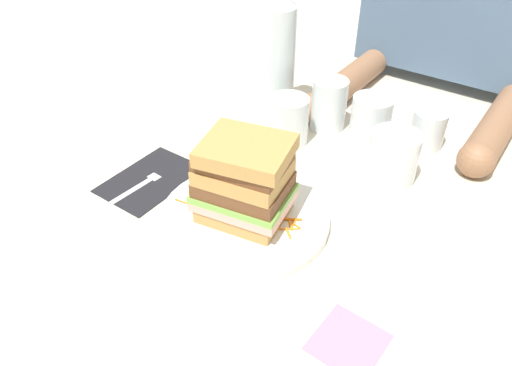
% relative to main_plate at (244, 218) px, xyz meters
% --- Properties ---
extents(ground_plane, '(3.00, 3.00, 0.00)m').
position_rel_main_plate_xyz_m(ground_plane, '(-0.01, 0.02, -0.01)').
color(ground_plane, beige).
extents(main_plate, '(0.26, 0.26, 0.01)m').
position_rel_main_plate_xyz_m(main_plate, '(0.00, 0.00, 0.00)').
color(main_plate, white).
rests_on(main_plate, ground_plane).
extents(sandwich, '(0.15, 0.12, 0.13)m').
position_rel_main_plate_xyz_m(sandwich, '(0.00, -0.00, 0.07)').
color(sandwich, tan).
rests_on(sandwich, main_plate).
extents(carrot_shred_0, '(0.01, 0.03, 0.00)m').
position_rel_main_plate_xyz_m(carrot_shred_0, '(-0.07, -0.01, 0.01)').
color(carrot_shred_0, orange).
rests_on(carrot_shred_0, main_plate).
extents(carrot_shred_1, '(0.02, 0.03, 0.00)m').
position_rel_main_plate_xyz_m(carrot_shred_1, '(-0.09, -0.02, 0.01)').
color(carrot_shred_1, orange).
rests_on(carrot_shred_1, main_plate).
extents(carrot_shred_2, '(0.01, 0.02, 0.00)m').
position_rel_main_plate_xyz_m(carrot_shred_2, '(-0.06, -0.01, 0.01)').
color(carrot_shred_2, orange).
rests_on(carrot_shred_2, main_plate).
extents(carrot_shred_3, '(0.02, 0.00, 0.00)m').
position_rel_main_plate_xyz_m(carrot_shred_3, '(-0.06, -0.01, 0.01)').
color(carrot_shred_3, orange).
rests_on(carrot_shred_3, main_plate).
extents(carrot_shred_4, '(0.01, 0.02, 0.00)m').
position_rel_main_plate_xyz_m(carrot_shred_4, '(-0.07, -0.02, 0.01)').
color(carrot_shred_4, orange).
rests_on(carrot_shred_4, main_plate).
extents(carrot_shred_5, '(0.01, 0.03, 0.00)m').
position_rel_main_plate_xyz_m(carrot_shred_5, '(-0.06, -0.03, 0.01)').
color(carrot_shred_5, orange).
rests_on(carrot_shred_5, main_plate).
extents(carrot_shred_6, '(0.03, 0.01, 0.00)m').
position_rel_main_plate_xyz_m(carrot_shred_6, '(-0.09, -0.03, 0.01)').
color(carrot_shred_6, orange).
rests_on(carrot_shred_6, main_plate).
extents(carrot_shred_7, '(0.01, 0.03, 0.00)m').
position_rel_main_plate_xyz_m(carrot_shred_7, '(-0.07, -0.01, 0.01)').
color(carrot_shred_7, orange).
rests_on(carrot_shred_7, main_plate).
extents(carrot_shred_8, '(0.02, 0.01, 0.00)m').
position_rel_main_plate_xyz_m(carrot_shred_8, '(-0.09, -0.01, 0.01)').
color(carrot_shred_8, orange).
rests_on(carrot_shred_8, main_plate).
extents(carrot_shred_9, '(0.02, 0.02, 0.00)m').
position_rel_main_plate_xyz_m(carrot_shred_9, '(0.08, 0.00, 0.01)').
color(carrot_shred_9, orange).
rests_on(carrot_shred_9, main_plate).
extents(carrot_shred_10, '(0.01, 0.02, 0.00)m').
position_rel_main_plate_xyz_m(carrot_shred_10, '(0.07, 0.03, 0.01)').
color(carrot_shred_10, orange).
rests_on(carrot_shred_10, main_plate).
extents(carrot_shred_11, '(0.02, 0.01, 0.00)m').
position_rel_main_plate_xyz_m(carrot_shred_11, '(0.07, 0.02, 0.01)').
color(carrot_shred_11, orange).
rests_on(carrot_shred_11, main_plate).
extents(carrot_shred_12, '(0.03, 0.02, 0.00)m').
position_rel_main_plate_xyz_m(carrot_shred_12, '(0.07, 0.01, 0.01)').
color(carrot_shred_12, orange).
rests_on(carrot_shred_12, main_plate).
extents(carrot_shred_13, '(0.03, 0.02, 0.00)m').
position_rel_main_plate_xyz_m(carrot_shred_13, '(0.06, 0.03, 0.01)').
color(carrot_shred_13, orange).
rests_on(carrot_shred_13, main_plate).
extents(carrot_shred_14, '(0.02, 0.02, 0.00)m').
position_rel_main_plate_xyz_m(carrot_shred_14, '(0.07, 0.02, 0.01)').
color(carrot_shred_14, orange).
rests_on(carrot_shred_14, main_plate).
extents(napkin_dark, '(0.11, 0.16, 0.00)m').
position_rel_main_plate_xyz_m(napkin_dark, '(-0.19, -0.01, -0.01)').
color(napkin_dark, black).
rests_on(napkin_dark, ground_plane).
extents(fork, '(0.03, 0.17, 0.00)m').
position_rel_main_plate_xyz_m(fork, '(-0.19, -0.03, -0.00)').
color(fork, silver).
rests_on(fork, napkin_dark).
extents(knife, '(0.03, 0.20, 0.00)m').
position_rel_main_plate_xyz_m(knife, '(0.16, 0.01, -0.01)').
color(knife, silver).
rests_on(knife, ground_plane).
extents(juice_glass, '(0.08, 0.08, 0.09)m').
position_rel_main_plate_xyz_m(juice_glass, '(0.13, 0.23, 0.03)').
color(juice_glass, white).
rests_on(juice_glass, ground_plane).
extents(water_bottle, '(0.07, 0.07, 0.29)m').
position_rel_main_plate_xyz_m(water_bottle, '(-0.15, 0.31, 0.12)').
color(water_bottle, silver).
rests_on(water_bottle, ground_plane).
extents(empty_tumbler_0, '(0.07, 0.07, 0.10)m').
position_rel_main_plate_xyz_m(empty_tumbler_0, '(-0.03, 0.32, 0.04)').
color(empty_tumbler_0, silver).
rests_on(empty_tumbler_0, ground_plane).
extents(empty_tumbler_1, '(0.07, 0.07, 0.10)m').
position_rel_main_plate_xyz_m(empty_tumbler_1, '(0.06, 0.30, 0.04)').
color(empty_tumbler_1, silver).
rests_on(empty_tumbler_1, ground_plane).
extents(empty_tumbler_2, '(0.07, 0.07, 0.09)m').
position_rel_main_plate_xyz_m(empty_tumbler_2, '(-0.07, 0.23, 0.04)').
color(empty_tumbler_2, silver).
rests_on(empty_tumbler_2, ground_plane).
extents(empty_tumbler_3, '(0.06, 0.06, 0.07)m').
position_rel_main_plate_xyz_m(empty_tumbler_3, '(0.15, 0.36, 0.03)').
color(empty_tumbler_3, silver).
rests_on(empty_tumbler_3, ground_plane).
extents(side_plate, '(0.20, 0.20, 0.01)m').
position_rel_main_plate_xyz_m(side_plate, '(0.31, 0.10, -0.00)').
color(side_plate, white).
rests_on(side_plate, ground_plane).
extents(napkin_pink, '(0.08, 0.08, 0.00)m').
position_rel_main_plate_xyz_m(napkin_pink, '(0.22, -0.10, -0.01)').
color(napkin_pink, pink).
rests_on(napkin_pink, ground_plane).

